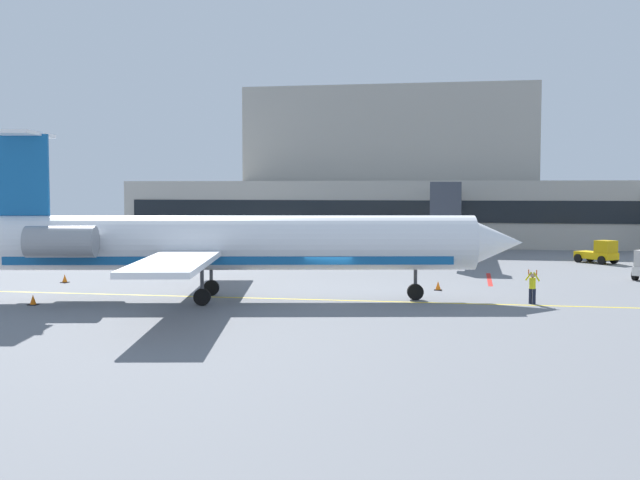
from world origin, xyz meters
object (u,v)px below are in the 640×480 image
baggage_tug (599,253)px  fuel_tank (242,237)px  marshaller (532,287)px  regional_jet (220,243)px  belt_loader (394,252)px

baggage_tug → fuel_tank: bearing=170.2°
baggage_tug → marshaller: size_ratio=1.91×
regional_jet → marshaller: (16.80, 1.76, -2.23)m
baggage_tug → regional_jet: bearing=-131.8°
belt_loader → fuel_tank: 17.48m
belt_loader → fuel_tank: bearing=152.4°
regional_jet → baggage_tug: bearing=48.2°
baggage_tug → belt_loader: size_ratio=0.94×
regional_jet → baggage_tug: regional_jet is taller
regional_jet → fuel_tank: 33.38m
baggage_tug → fuel_tank: fuel_tank is taller
regional_jet → fuel_tank: (-8.18, 32.32, -1.64)m
baggage_tug → marshaller: 25.98m
regional_jet → marshaller: bearing=6.0°
baggage_tug → belt_loader: belt_loader is taller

